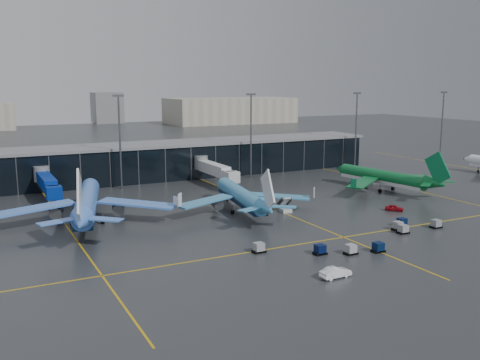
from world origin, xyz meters
name	(u,v)px	position (x,y,z in m)	size (l,w,h in m)	color
ground	(258,225)	(0.00, 0.00, 0.00)	(600.00, 600.00, 0.00)	#282B2D
terminal_pier	(160,160)	(0.00, 62.00, 5.42)	(142.00, 17.00, 10.70)	black
jet_bridges	(47,183)	(-35.00, 42.99, 4.55)	(94.00, 27.50, 7.20)	#595B60
flood_masts	(189,135)	(5.00, 50.00, 13.81)	(203.00, 0.50, 25.50)	#595B60
distant_hangars	(132,112)	(49.94, 270.08, 8.79)	(260.00, 71.00, 22.00)	#B2AD99
taxi_lines	(274,209)	(10.00, 10.61, 0.01)	(220.00, 120.00, 0.02)	gold
airliner_arkefly	(86,190)	(-30.47, 18.10, 6.80)	(38.88, 44.28, 13.61)	#457EE4
airliner_klm_near	(241,186)	(2.26, 12.16, 5.76)	(32.91, 37.48, 11.52)	#3B8EC3
airliner_aer_lingus	(382,169)	(47.06, 16.55, 5.81)	(33.21, 37.82, 11.62)	#0B632C
baggage_carts	(372,236)	(13.31, -18.96, 0.76)	(41.32, 12.31, 1.70)	black
mobile_airstair	(285,208)	(10.91, 7.46, 0.77)	(2.45, 3.37, 3.45)	silver
service_van_red	(394,208)	(33.34, -3.25, 0.69)	(1.63, 4.05, 1.38)	maroon
service_van_white	(336,272)	(-4.23, -31.43, 0.82)	(1.74, 4.98, 1.64)	white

